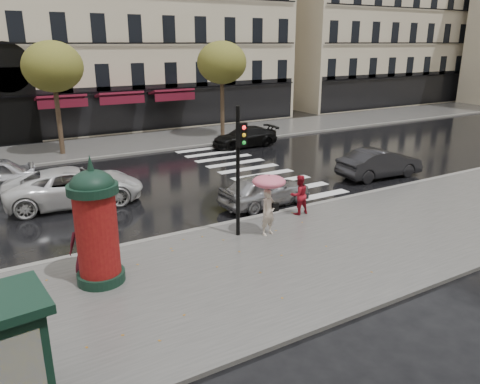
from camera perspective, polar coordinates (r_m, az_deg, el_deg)
ground at (r=14.65m, az=0.85°, el=-8.60°), size 160.00×160.00×0.00m
near_sidewalk at (r=14.25m, az=1.91°, el=-9.14°), size 90.00×7.00×0.12m
far_sidewalk at (r=31.62m, az=-17.55°, el=5.17°), size 90.00×6.00×0.12m
near_kerb at (r=17.03m, az=-4.46°, el=-4.51°), size 90.00×0.25×0.14m
far_kerb at (r=28.77m, az=-16.11°, el=4.13°), size 90.00×0.25×0.14m
zebra_crossing at (r=25.30m, az=1.06°, el=2.87°), size 3.60×11.75×0.01m
tree_far_left at (r=29.61m, az=-21.86°, el=13.95°), size 3.40×3.40×6.64m
tree_far_right at (r=33.25m, az=-2.23°, el=15.44°), size 3.40×3.40×6.64m
woman_umbrella at (r=15.92m, az=3.52°, el=-0.36°), size 1.14×1.14×2.19m
woman_red at (r=18.19m, az=7.22°, el=-0.34°), size 0.78×0.62×1.56m
man_burgundy at (r=14.08m, az=-18.35°, el=-6.01°), size 0.99×0.73×1.85m
morris_column at (r=13.22m, az=-17.14°, el=-3.65°), size 1.35×1.35×3.63m
traffic_light at (r=15.43m, az=-0.08°, el=3.94°), size 0.29×0.42×4.46m
car_silver at (r=19.43m, az=3.07°, el=0.30°), size 4.09×1.84×1.37m
car_darkgrey at (r=24.52m, az=16.66°, el=3.38°), size 4.53×1.86×1.46m
car_white at (r=20.72m, az=-19.48°, el=0.66°), size 5.84×3.21×1.55m
car_black at (r=30.67m, az=0.56°, el=6.73°), size 4.44×1.91×1.28m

